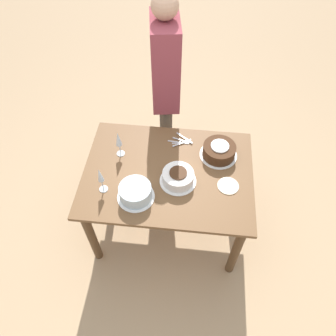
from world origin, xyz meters
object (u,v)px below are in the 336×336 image
Objects in this scene: cake_front_chocolate at (219,151)px; cake_back_decorated at (135,192)px; cake_center_white at (178,177)px; wine_glass_near at (118,140)px; wine_glass_far at (100,176)px; person_cutting at (165,78)px.

cake_back_decorated is at bearing 38.07° from cake_front_chocolate.
wine_glass_near is at bearing -24.85° from cake_center_white.
wine_glass_near is at bearing -99.41° from wine_glass_far.
person_cutting is at bearing -47.69° from cake_front_chocolate.
cake_back_decorated is 0.27m from wine_glass_far.
wine_glass_far is at bearing -29.22° from person_cutting.
person_cutting reaches higher than cake_back_decorated.
wine_glass_far is (0.06, 0.35, -0.00)m from wine_glass_near.
cake_center_white is 0.41m from cake_front_chocolate.
person_cutting is at bearing -110.48° from wine_glass_far.
cake_back_decorated is (0.58, 0.46, 0.00)m from cake_front_chocolate.
person_cutting reaches higher than cake_center_white.
wine_glass_far is 0.13× the size of person_cutting.
person_cutting reaches higher than cake_front_chocolate.
wine_glass_far is at bearing -9.47° from cake_back_decorated.
person_cutting is (-0.35, -0.94, 0.15)m from wine_glass_far.
wine_glass_far reaches higher than wine_glass_near.
person_cutting reaches higher than wine_glass_far.
cake_back_decorated is 1.14× the size of wine_glass_far.
cake_center_white is 0.33m from cake_back_decorated.
cake_back_decorated is at bearing -14.87° from person_cutting.
cake_center_white is at bearing 3.88° from person_cutting.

